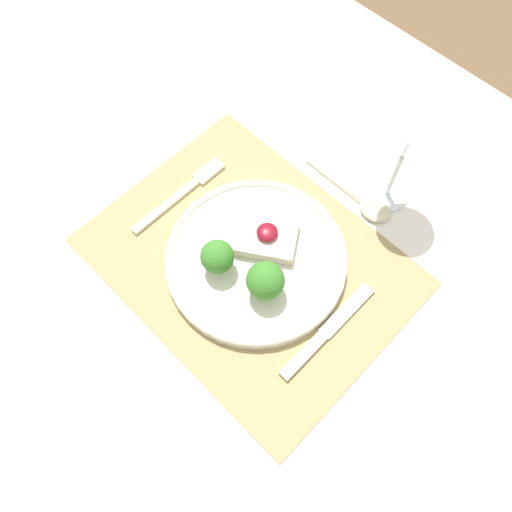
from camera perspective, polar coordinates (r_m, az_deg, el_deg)
The scene contains 8 objects.
ground_plane at distance 1.49m, azimuth -0.39°, elevation -13.03°, with size 8.00×8.00×0.00m, color brown.
dining_table at distance 0.83m, azimuth -0.67°, elevation -2.99°, with size 1.53×1.11×0.77m.
placemat at distance 0.75m, azimuth -0.74°, elevation -0.61°, with size 0.46×0.35×0.00m, color #9E895B.
dinner_plate at distance 0.73m, azimuth -0.06°, elevation -0.31°, with size 0.27×0.27×0.08m.
fork at distance 0.81m, azimuth -8.09°, elevation 7.44°, with size 0.02×0.18×0.01m.
knife at distance 0.71m, azimuth 7.53°, elevation -9.11°, with size 0.02×0.18×0.01m.
spoon at distance 0.81m, azimuth 12.45°, elevation 5.93°, with size 0.17×0.04×0.01m.
wine_glass_near at distance 0.73m, azimuth 17.10°, elevation 12.41°, with size 0.09×0.09×0.18m.
Camera 1 is at (0.23, -0.22, 1.45)m, focal length 35.00 mm.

